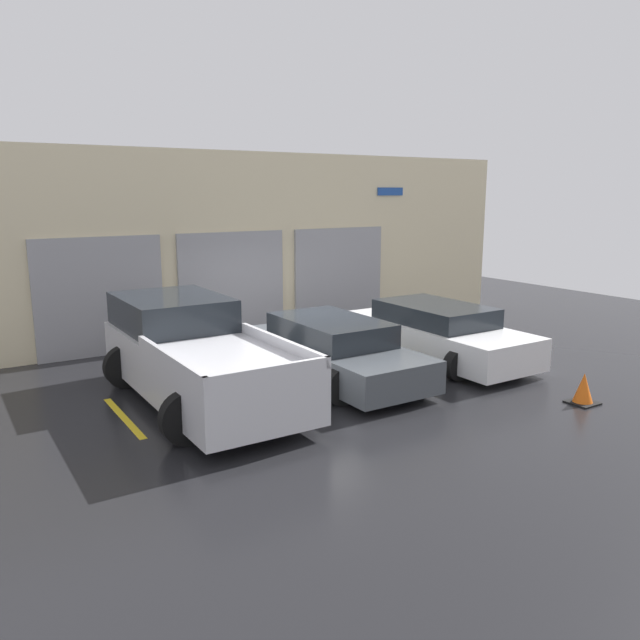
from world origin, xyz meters
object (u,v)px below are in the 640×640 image
(sedan_white, at_px, (437,333))
(sedan_side, at_px, (333,350))
(pickup_truck, at_px, (195,355))
(traffic_cone, at_px, (583,390))

(sedan_white, height_order, sedan_side, sedan_white)
(sedan_white, relative_size, sedan_side, 1.02)
(pickup_truck, relative_size, sedan_side, 1.15)
(traffic_cone, bearing_deg, sedan_white, 91.46)
(pickup_truck, xyz_separation_m, sedan_side, (2.77, -0.26, -0.24))
(pickup_truck, relative_size, traffic_cone, 9.49)
(pickup_truck, distance_m, traffic_cone, 6.88)
(pickup_truck, distance_m, sedan_white, 5.55)
(sedan_white, xyz_separation_m, sedan_side, (-2.77, 0.00, -0.01))
(traffic_cone, bearing_deg, sedan_side, 128.15)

